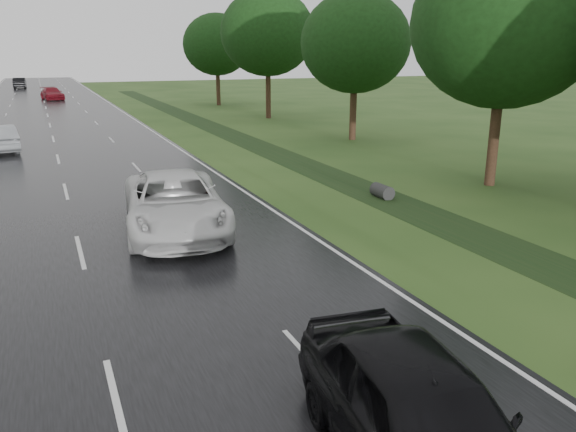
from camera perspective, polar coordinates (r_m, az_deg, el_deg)
The scene contains 14 objects.
ground at distance 10.03m, azimuth -16.96°, elevation -18.12°, with size 220.00×220.00×0.00m, color #294719.
road at distance 53.62m, azimuth -23.17°, elevation 9.06°, with size 14.00×180.00×0.04m, color black.
edge_stripe_east at distance 54.12m, azimuth -15.95°, elevation 9.82°, with size 0.12×180.00×0.01m, color silver.
center_line at distance 53.62m, azimuth -23.17°, elevation 9.09°, with size 0.12×180.00×0.01m, color silver.
drainage_ditch at distance 30.14m, azimuth 0.48°, elevation 5.73°, with size 2.20×120.00×0.56m.
tree_east_b at distance 25.45m, azimuth 21.25°, elevation 17.78°, with size 7.60×7.60×10.11m.
tree_east_c at distance 37.41m, azimuth 6.85°, elevation 17.06°, with size 7.00×7.00×9.29m.
tree_east_d at distance 49.88m, azimuth -2.08°, elevation 18.10°, with size 8.00×8.00×10.76m.
tree_east_f at distance 63.00m, azimuth -7.25°, elevation 16.89°, with size 7.20×7.20×9.62m.
white_pickup at distance 18.18m, azimuth -11.41°, elevation 1.29°, with size 3.02×6.54×1.82m, color silver.
dark_sedan at distance 8.00m, azimuth 13.32°, elevation -19.56°, with size 2.08×5.18×1.77m, color black.
silver_sedan at distance 36.56m, azimuth -27.24°, elevation 7.02°, with size 1.61×4.62×1.52m, color #9A9DA2.
far_car_red at distance 75.09m, azimuth -22.84°, elevation 11.39°, with size 2.07×5.08×1.47m, color maroon.
far_car_dark at distance 101.65m, azimuth -25.60°, elevation 12.09°, with size 1.77×5.08×1.67m, color black.
Camera 1 is at (-0.61, -8.33, 5.55)m, focal length 35.00 mm.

